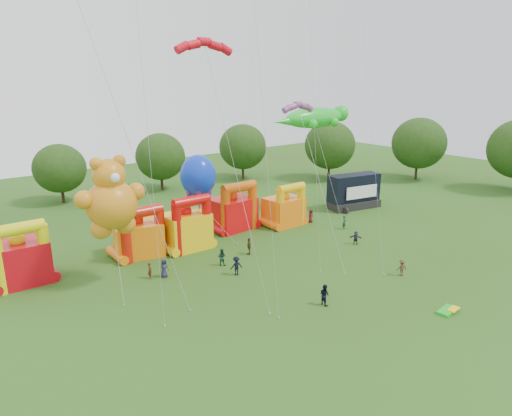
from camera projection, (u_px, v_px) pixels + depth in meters
ground at (412, 345)px, 32.94m from camera, size 160.00×160.00×0.00m
tree_ring at (404, 266)px, 30.97m from camera, size 119.66×121.72×12.07m
bouncy_castle_0 at (20, 260)px, 42.08m from camera, size 5.05×4.11×6.24m
bouncy_castle_1 at (139, 236)px, 48.80m from camera, size 5.77×5.04×5.73m
bouncy_castle_2 at (187, 228)px, 50.68m from camera, size 4.92×3.99×6.31m
bouncy_castle_3 at (234, 211)px, 57.26m from camera, size 5.55×4.58×6.28m
bouncy_castle_4 at (285, 209)px, 58.82m from camera, size 4.64×3.73×5.69m
stage_trailer at (354, 192)px, 66.58m from camera, size 8.21×4.48×5.04m
teddy_bear_kite at (113, 214)px, 40.10m from camera, size 6.33×6.61×12.18m
gecko_kite at (320, 137)px, 61.36m from camera, size 13.50×7.09×14.84m
octopus_kite at (205, 194)px, 52.65m from camera, size 4.31×6.68×10.19m
parafoil_kites at (187, 139)px, 38.03m from camera, size 28.78×13.75×32.46m
diamond_kites at (277, 114)px, 38.92m from camera, size 23.89×11.30×38.58m
folded_kite_bundle at (448, 311)px, 37.45m from camera, size 2.08×1.23×0.31m
spectator_0 at (164, 268)px, 43.76m from camera, size 0.97×0.68×1.87m
spectator_1 at (150, 270)px, 43.51m from camera, size 0.48×0.66×1.66m
spectator_2 at (222, 257)px, 46.52m from camera, size 1.10×1.12×1.81m
spectator_3 at (236, 266)px, 44.25m from camera, size 1.36×0.96×1.90m
spectator_4 at (249, 246)px, 49.36m from camera, size 0.99×1.20×1.91m
spectator_5 at (356, 238)px, 52.40m from camera, size 1.27×1.43×1.58m
spectator_6 at (311, 216)px, 60.27m from camera, size 0.90×0.61×1.77m
spectator_7 at (344, 222)px, 57.60m from camera, size 0.76×0.64×1.79m
spectator_8 at (324, 295)px, 38.47m from camera, size 0.74×0.93×1.86m
spectator_9 at (402, 268)px, 44.15m from camera, size 1.21×0.96×1.64m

